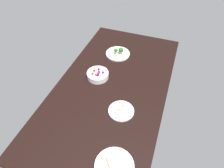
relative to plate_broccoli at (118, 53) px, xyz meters
The scene contains 5 objects.
dining_table 39.38cm from the plate_broccoli, 11.94° to the left, with size 154.01×80.69×4.00cm, color black.
plate_broccoli is the anchor object (origin of this frame).
plate_sandwich 99.76cm from the plate_broccoli, 17.41° to the left, with size 21.43×21.43×4.77cm.
bowl_berries 33.46cm from the plate_broccoli, ahead, with size 16.99×16.99×6.53cm.
plate_eggs 62.76cm from the plate_broccoli, 20.40° to the left, with size 17.25×17.25×4.53cm.
Camera 1 is at (99.74, 35.79, 112.60)cm, focal length 32.44 mm.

